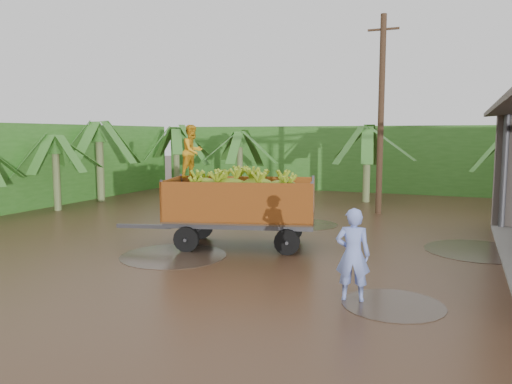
% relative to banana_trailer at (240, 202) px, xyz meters
% --- Properties ---
extents(ground, '(100.00, 100.00, 0.00)m').
position_rel_banana_trailer_xyz_m(ground, '(1.76, -0.06, -1.26)').
color(ground, black).
rests_on(ground, ground).
extents(hedge_north, '(22.00, 3.00, 3.60)m').
position_rel_banana_trailer_xyz_m(hedge_north, '(-0.24, 15.94, 0.54)').
color(hedge_north, '#2D661E').
rests_on(hedge_north, ground).
extents(hedge_west, '(3.00, 18.00, 3.60)m').
position_rel_banana_trailer_xyz_m(hedge_west, '(-12.24, 3.94, 0.54)').
color(hedge_west, '#2D661E').
rests_on(hedge_west, ground).
extents(banana_trailer, '(5.79, 2.98, 3.43)m').
position_rel_banana_trailer_xyz_m(banana_trailer, '(0.00, 0.00, 0.00)').
color(banana_trailer, '#AB5618').
rests_on(banana_trailer, ground).
extents(man_blue, '(0.71, 0.53, 1.79)m').
position_rel_banana_trailer_xyz_m(man_blue, '(3.90, -3.45, -0.36)').
color(man_blue, '#7B91E1').
rests_on(man_blue, ground).
extents(utility_pole, '(1.20, 0.24, 7.76)m').
position_rel_banana_trailer_xyz_m(utility_pole, '(2.73, 7.50, 2.68)').
color(utility_pole, '#47301E').
rests_on(utility_pole, ground).
extents(banana_plants, '(24.30, 20.72, 3.82)m').
position_rel_banana_trailer_xyz_m(banana_plants, '(-4.98, 5.41, 0.48)').
color(banana_plants, '#2D661E').
rests_on(banana_plants, ground).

